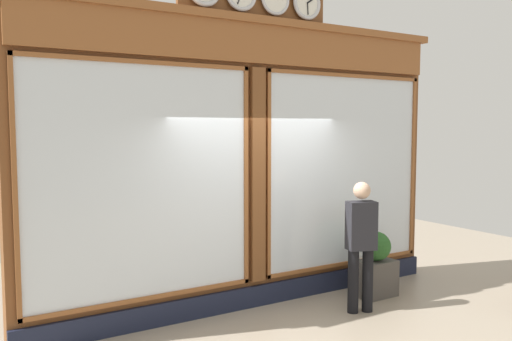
{
  "coord_description": "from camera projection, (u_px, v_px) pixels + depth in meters",
  "views": [
    {
      "loc": [
        3.61,
        5.88,
        2.39
      ],
      "look_at": [
        0.0,
        0.0,
        1.81
      ],
      "focal_mm": 37.08,
      "sensor_mm": 36.0,
      "label": 1
    }
  ],
  "objects": [
    {
      "name": "planter_shrub",
      "position": [
        376.0,
        246.0,
        7.4
      ],
      "size": [
        0.41,
        0.41,
        0.41
      ],
      "primitive_type": "sphere",
      "color": "#285623",
      "rests_on": "planter_box"
    },
    {
      "name": "shop_facade",
      "position": [
        251.0,
        161.0,
        7.01
      ],
      "size": [
        6.18,
        0.42,
        4.36
      ],
      "color": "brown",
      "rests_on": "ground_plane"
    },
    {
      "name": "pedestrian",
      "position": [
        361.0,
        241.0,
        6.75
      ],
      "size": [
        0.41,
        0.32,
        1.69
      ],
      "color": "black",
      "rests_on": "ground_plane"
    },
    {
      "name": "planter_box",
      "position": [
        376.0,
        278.0,
        7.44
      ],
      "size": [
        0.56,
        0.36,
        0.51
      ],
      "primitive_type": "cube",
      "color": "#4C4742",
      "rests_on": "ground_plane"
    }
  ]
}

